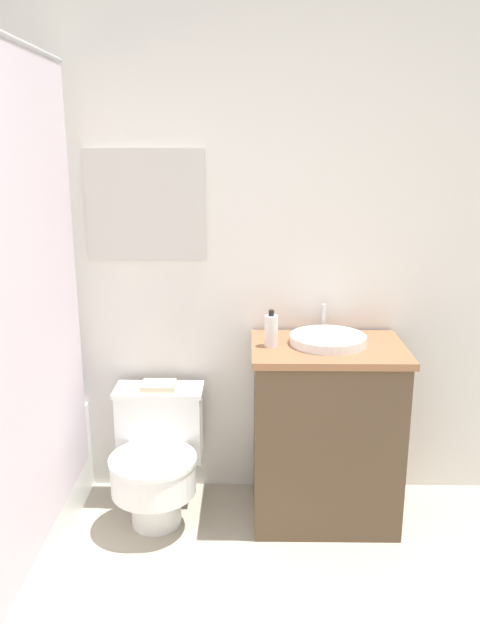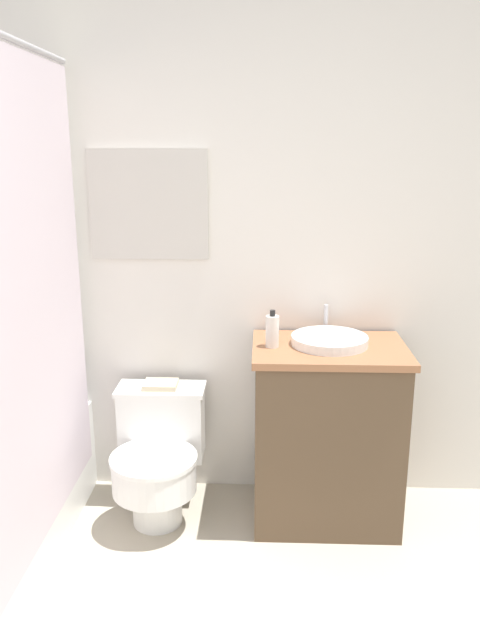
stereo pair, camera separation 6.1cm
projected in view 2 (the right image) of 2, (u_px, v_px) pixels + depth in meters
wall_back at (174, 233)px, 2.82m from camera, size 3.04×0.07×2.50m
toilet at (158, 454)px, 2.80m from camera, size 0.40×0.53×0.57m
vanity at (326, 433)px, 2.76m from camera, size 0.66×0.47×0.81m
sink at (329, 340)px, 2.66m from camera, size 0.33×0.36×0.13m
soap_bottle at (272, 331)px, 2.62m from camera, size 0.06×0.06×0.16m
book_on_tank at (161, 385)px, 2.84m from camera, size 0.15×0.12×0.02m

